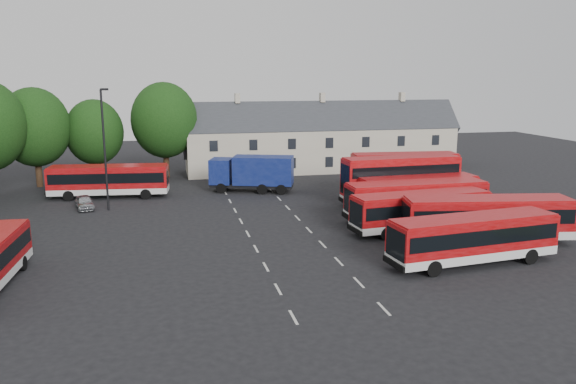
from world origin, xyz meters
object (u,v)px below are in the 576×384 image
object	(u,v)px
silver_car	(84,202)
lamppost	(105,146)
box_truck	(253,172)
bus_row_a	(473,236)
bus_dd_south	(401,178)

from	to	relation	value
silver_car	lamppost	world-z (taller)	lamppost
box_truck	silver_car	size ratio (longest dim) A/B	2.49
silver_car	lamppost	bearing A→B (deg)	-38.88
bus_row_a	silver_car	world-z (taller)	bus_row_a
bus_dd_south	lamppost	bearing A→B (deg)	169.84
lamppost	silver_car	bearing A→B (deg)	154.13
box_truck	bus_dd_south	bearing A→B (deg)	-16.44
bus_dd_south	silver_car	xyz separation A→B (m)	(-29.59, 4.80, -2.03)
bus_row_a	bus_dd_south	xyz separation A→B (m)	(2.45, 17.39, 0.69)
box_truck	lamppost	bearing A→B (deg)	-140.61
bus_dd_south	box_truck	xyz separation A→B (m)	(-12.90, 9.12, -0.50)
box_truck	lamppost	distance (m)	15.88
silver_car	lamppost	xyz separation A→B (m)	(2.26, -1.10, 5.33)
bus_dd_south	box_truck	size ratio (longest dim) A/B	1.25
box_truck	lamppost	size ratio (longest dim) A/B	0.82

